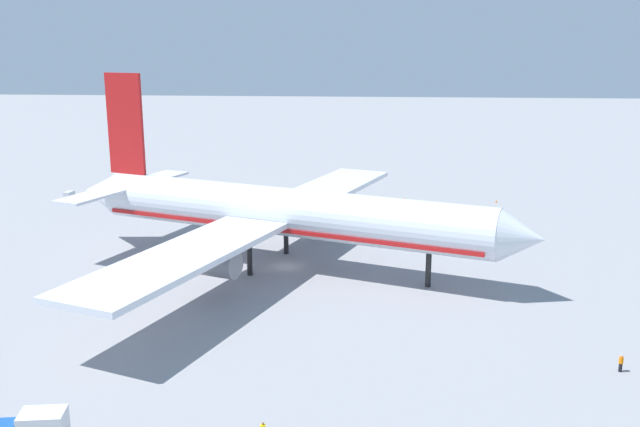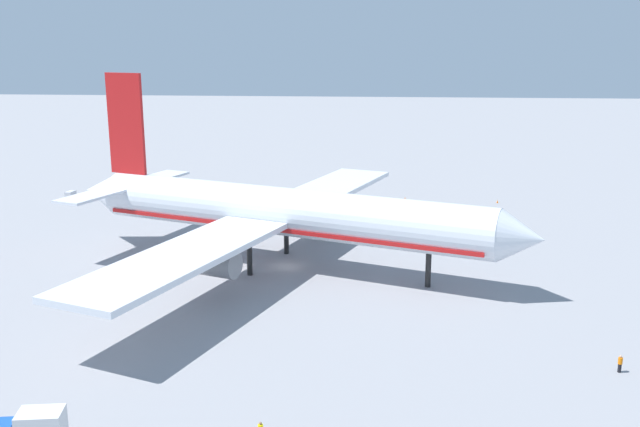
% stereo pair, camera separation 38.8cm
% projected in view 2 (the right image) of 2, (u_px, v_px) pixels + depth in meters
% --- Properties ---
extents(ground_plane, '(600.00, 600.00, 0.00)m').
position_uv_depth(ground_plane, '(287.00, 266.00, 93.49)').
color(ground_plane, gray).
extents(airliner, '(65.06, 71.20, 25.08)m').
position_uv_depth(airliner, '(278.00, 212.00, 92.24)').
color(airliner, silver).
rests_on(airliner, ground).
extents(baggage_cart_0, '(2.28, 3.12, 1.16)m').
position_uv_depth(baggage_cart_0, '(130.00, 181.00, 147.85)').
color(baggage_cart_0, '#26598C').
rests_on(baggage_cart_0, ground).
extents(baggage_cart_1, '(1.76, 3.37, 1.40)m').
position_uv_depth(baggage_cart_1, '(71.00, 194.00, 134.01)').
color(baggage_cart_1, gray).
rests_on(baggage_cart_1, ground).
extents(ground_worker_0, '(0.56, 0.56, 1.66)m').
position_uv_depth(ground_worker_0, '(620.00, 364.00, 63.31)').
color(ground_worker_0, black).
rests_on(ground_worker_0, ground).
extents(traffic_cone_0, '(0.36, 0.36, 0.55)m').
position_uv_depth(traffic_cone_0, '(405.00, 199.00, 132.69)').
color(traffic_cone_0, orange).
rests_on(traffic_cone_0, ground).
extents(traffic_cone_1, '(0.36, 0.36, 0.55)m').
position_uv_depth(traffic_cone_1, '(451.00, 206.00, 126.91)').
color(traffic_cone_1, orange).
rests_on(traffic_cone_1, ground).
extents(traffic_cone_2, '(0.36, 0.36, 0.55)m').
position_uv_depth(traffic_cone_2, '(497.00, 201.00, 130.34)').
color(traffic_cone_2, orange).
rests_on(traffic_cone_2, ground).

